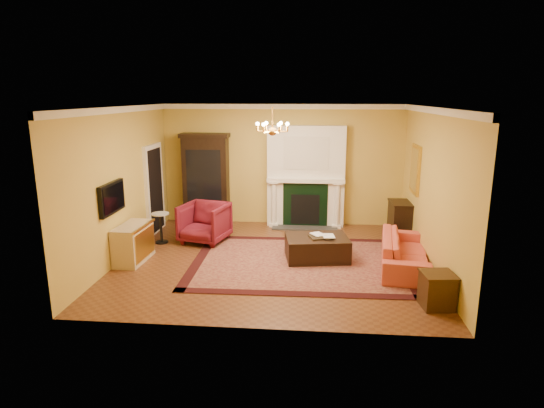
# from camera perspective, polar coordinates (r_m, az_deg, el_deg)

# --- Properties ---
(floor) EXTENTS (6.00, 5.50, 0.02)m
(floor) POSITION_cam_1_polar(r_m,az_deg,el_deg) (9.15, 0.05, -7.10)
(floor) COLOR brown
(floor) RESTS_ON ground
(ceiling) EXTENTS (6.00, 5.50, 0.02)m
(ceiling) POSITION_cam_1_polar(r_m,az_deg,el_deg) (8.57, 0.05, 12.16)
(ceiling) COLOR silver
(ceiling) RESTS_ON wall_back
(wall_back) EXTENTS (6.00, 0.02, 3.00)m
(wall_back) POSITION_cam_1_polar(r_m,az_deg,el_deg) (11.45, 1.29, 4.91)
(wall_back) COLOR gold
(wall_back) RESTS_ON floor
(wall_front) EXTENTS (6.00, 0.02, 3.00)m
(wall_front) POSITION_cam_1_polar(r_m,az_deg,el_deg) (6.07, -2.29, -2.88)
(wall_front) COLOR gold
(wall_front) RESTS_ON floor
(wall_left) EXTENTS (0.02, 5.50, 3.00)m
(wall_left) POSITION_cam_1_polar(r_m,az_deg,el_deg) (9.49, -18.39, 2.42)
(wall_left) COLOR gold
(wall_left) RESTS_ON floor
(wall_right) EXTENTS (0.02, 5.50, 3.00)m
(wall_right) POSITION_cam_1_polar(r_m,az_deg,el_deg) (8.99, 19.55, 1.74)
(wall_right) COLOR gold
(wall_right) RESTS_ON floor
(fireplace) EXTENTS (1.90, 0.70, 2.50)m
(fireplace) POSITION_cam_1_polar(r_m,az_deg,el_deg) (11.29, 4.26, 3.18)
(fireplace) COLOR white
(fireplace) RESTS_ON wall_back
(crown_molding) EXTENTS (6.00, 5.50, 0.12)m
(crown_molding) POSITION_cam_1_polar(r_m,az_deg,el_deg) (9.52, 0.58, 11.88)
(crown_molding) COLOR white
(crown_molding) RESTS_ON ceiling
(doorway) EXTENTS (0.08, 1.05, 2.10)m
(doorway) POSITION_cam_1_polar(r_m,az_deg,el_deg) (11.10, -14.52, 1.82)
(doorway) COLOR white
(doorway) RESTS_ON wall_left
(tv_panel) EXTENTS (0.09, 0.95, 0.58)m
(tv_panel) POSITION_cam_1_polar(r_m,az_deg,el_deg) (8.95, -19.45, 0.73)
(tv_panel) COLOR black
(tv_panel) RESTS_ON wall_left
(gilt_mirror) EXTENTS (0.06, 0.76, 1.05)m
(gilt_mirror) POSITION_cam_1_polar(r_m,az_deg,el_deg) (10.29, 17.51, 4.16)
(gilt_mirror) COLOR gold
(gilt_mirror) RESTS_ON wall_right
(chandelier) EXTENTS (0.63, 0.55, 0.53)m
(chandelier) POSITION_cam_1_polar(r_m,az_deg,el_deg) (8.59, 0.05, 9.48)
(chandelier) COLOR #BB8233
(chandelier) RESTS_ON ceiling
(oriental_rug) EXTENTS (4.24, 3.21, 0.02)m
(oriental_rug) POSITION_cam_1_polar(r_m,az_deg,el_deg) (9.02, 3.42, -7.31)
(oriental_rug) COLOR #460F14
(oriental_rug) RESTS_ON floor
(china_cabinet) EXTENTS (1.11, 0.53, 2.20)m
(china_cabinet) POSITION_cam_1_polar(r_m,az_deg,el_deg) (11.53, -8.25, 2.82)
(china_cabinet) COLOR black
(china_cabinet) RESTS_ON floor
(wingback_armchair) EXTENTS (1.13, 1.09, 0.97)m
(wingback_armchair) POSITION_cam_1_polar(r_m,az_deg,el_deg) (10.23, -8.48, -2.10)
(wingback_armchair) COLOR maroon
(wingback_armchair) RESTS_ON floor
(pedestal_table) EXTENTS (0.38, 0.38, 0.69)m
(pedestal_table) POSITION_cam_1_polar(r_m,az_deg,el_deg) (10.34, -13.78, -2.67)
(pedestal_table) COLOR black
(pedestal_table) RESTS_ON floor
(commode) EXTENTS (0.51, 1.02, 0.74)m
(commode) POSITION_cam_1_polar(r_m,az_deg,el_deg) (9.38, -17.02, -4.72)
(commode) COLOR beige
(commode) RESTS_ON floor
(coral_sofa) EXTENTS (0.92, 2.20, 0.83)m
(coral_sofa) POSITION_cam_1_polar(r_m,az_deg,el_deg) (9.01, 16.35, -5.13)
(coral_sofa) COLOR #C2493D
(coral_sofa) RESTS_ON floor
(end_table) EXTENTS (0.50, 0.50, 0.53)m
(end_table) POSITION_cam_1_polar(r_m,az_deg,el_deg) (7.58, 20.00, -10.23)
(end_table) COLOR #361E0E
(end_table) RESTS_ON floor
(console_table) EXTENTS (0.44, 0.74, 0.81)m
(console_table) POSITION_cam_1_polar(r_m,az_deg,el_deg) (10.83, 15.72, -2.01)
(console_table) COLOR black
(console_table) RESTS_ON floor
(leather_ottoman) EXTENTS (1.34, 1.06, 0.45)m
(leather_ottoman) POSITION_cam_1_polar(r_m,az_deg,el_deg) (9.16, 5.65, -5.48)
(leather_ottoman) COLOR black
(leather_ottoman) RESTS_ON oriental_rug
(ottoman_tray) EXTENTS (0.52, 0.46, 0.03)m
(ottoman_tray) POSITION_cam_1_polar(r_m,az_deg,el_deg) (9.04, 6.16, -4.13)
(ottoman_tray) COLOR black
(ottoman_tray) RESTS_ON leather_ottoman
(book_a) EXTENTS (0.20, 0.14, 0.29)m
(book_a) POSITION_cam_1_polar(r_m,az_deg,el_deg) (9.00, 5.21, -3.14)
(book_a) COLOR gray
(book_a) RESTS_ON ottoman_tray
(book_b) EXTENTS (0.23, 0.05, 0.31)m
(book_b) POSITION_cam_1_polar(r_m,az_deg,el_deg) (8.96, 6.43, -3.18)
(book_b) COLOR gray
(book_b) RESTS_ON ottoman_tray
(topiary_left) EXTENTS (0.15, 0.15, 0.40)m
(topiary_left) POSITION_cam_1_polar(r_m,az_deg,el_deg) (11.23, 0.69, 4.48)
(topiary_left) COLOR gray
(topiary_left) RESTS_ON fireplace
(topiary_right) EXTENTS (0.14, 0.14, 0.39)m
(topiary_right) POSITION_cam_1_polar(r_m,az_deg,el_deg) (11.22, 8.21, 4.30)
(topiary_right) COLOR gray
(topiary_right) RESTS_ON fireplace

